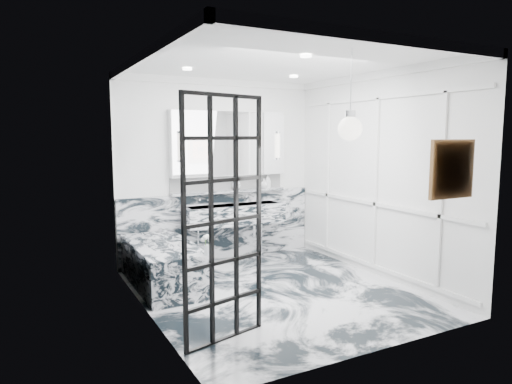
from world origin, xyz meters
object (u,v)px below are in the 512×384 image
crittall_door (224,221)px  trough_sink (234,214)px  mirror_cabinet (229,143)px  bathtub (163,265)px

crittall_door → trough_sink: size_ratio=1.44×
crittall_door → mirror_cabinet: (1.26, 2.66, 0.67)m
crittall_door → bathtub: bearing=77.3°
crittall_door → bathtub: crittall_door is taller
crittall_door → trough_sink: bearing=48.5°
trough_sink → bathtub: bearing=-153.5°
trough_sink → bathtub: size_ratio=0.97×
crittall_door → mirror_cabinet: size_ratio=1.21×
trough_sink → bathtub: (-1.33, -0.66, -0.45)m
trough_sink → mirror_cabinet: 1.10m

